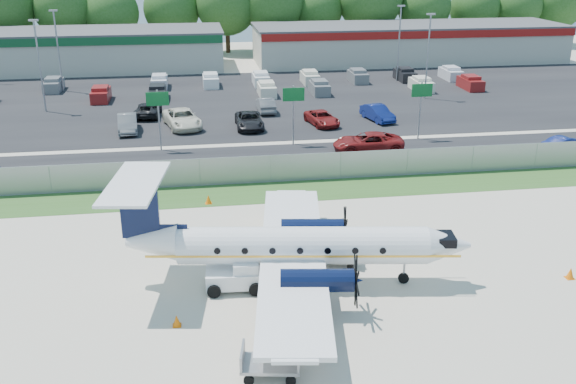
{
  "coord_description": "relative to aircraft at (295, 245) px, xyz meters",
  "views": [
    {
      "loc": [
        -5.18,
        -28.46,
        15.72
      ],
      "look_at": [
        0.0,
        6.0,
        2.3
      ],
      "focal_mm": 40.0,
      "sensor_mm": 36.0,
      "label": 1
    }
  ],
  "objects": [
    {
      "name": "sign_right",
      "position": [
        14.67,
        23.56,
        1.53
      ],
      "size": [
        1.8,
        0.26,
        5.0
      ],
      "color": "gray",
      "rests_on": "ground"
    },
    {
      "name": "parked_car_a",
      "position": [
        -10.47,
        29.69,
        -2.08
      ],
      "size": [
        2.07,
        4.89,
        1.57
      ],
      "primitive_type": "imported",
      "rotation": [
        0.0,
        0.0,
        0.09
      ],
      "color": "#595B5E",
      "rests_on": "ground"
    },
    {
      "name": "parked_car_b",
      "position": [
        -5.61,
        30.49,
        -2.08
      ],
      "size": [
        4.04,
        6.44,
        1.66
      ],
      "primitive_type": "imported",
      "rotation": [
        0.0,
        0.0,
        0.23
      ],
      "color": "beige",
      "rests_on": "ground"
    },
    {
      "name": "cone_port_wing",
      "position": [
        -5.76,
        -3.02,
        -1.83
      ],
      "size": [
        0.38,
        0.38,
        0.54
      ],
      "color": "orange",
      "rests_on": "ground"
    },
    {
      "name": "building_west",
      "position": [
        -23.33,
        62.63,
        0.55
      ],
      "size": [
        46.4,
        12.4,
        5.24
      ],
      "color": "#B8B6A6",
      "rests_on": "ground"
    },
    {
      "name": "light_pole_se",
      "position": [
        20.67,
        48.65,
        3.15
      ],
      "size": [
        0.9,
        0.35,
        9.09
      ],
      "color": "gray",
      "rests_on": "ground"
    },
    {
      "name": "ground",
      "position": [
        0.67,
        0.65,
        -2.08
      ],
      "size": [
        170.0,
        170.0,
        0.0
      ],
      "primitive_type": "plane",
      "color": "beige",
      "rests_on": "ground"
    },
    {
      "name": "tree_line",
      "position": [
        0.67,
        74.65,
        -2.08
      ],
      "size": [
        112.0,
        6.0,
        14.0
      ],
      "primitive_type": null,
      "color": "#234F17",
      "rests_on": "ground"
    },
    {
      "name": "parked_car_f",
      "position": [
        -8.96,
        35.07,
        -2.08
      ],
      "size": [
        2.71,
        5.15,
        1.38
      ],
      "primitive_type": "imported",
      "rotation": [
        0.0,
        0.0,
        3.06
      ],
      "color": "black",
      "rests_on": "ground"
    },
    {
      "name": "road_car_east",
      "position": [
        25.18,
        18.16,
        -2.08
      ],
      "size": [
        4.18,
        2.35,
        1.3
      ],
      "primitive_type": "imported",
      "rotation": [
        0.0,
        0.0,
        1.83
      ],
      "color": "navy",
      "rests_on": "ground"
    },
    {
      "name": "parked_car_c",
      "position": [
        0.48,
        29.33,
        -2.08
      ],
      "size": [
        2.4,
        5.19,
        1.44
      ],
      "primitive_type": "imported",
      "rotation": [
        0.0,
        0.0,
        -0.0
      ],
      "color": "black",
      "rests_on": "ground"
    },
    {
      "name": "parked_car_e",
      "position": [
        12.88,
        30.19,
        -2.08
      ],
      "size": [
        2.58,
        4.79,
        1.5
      ],
      "primitive_type": "imported",
      "rotation": [
        0.0,
        0.0,
        0.23
      ],
      "color": "navy",
      "rests_on": "ground"
    },
    {
      "name": "far_parking_rows",
      "position": [
        0.67,
        45.65,
        -2.08
      ],
      "size": [
        56.0,
        10.0,
        1.6
      ],
      "primitive_type": null,
      "color": "gray",
      "rests_on": "ground"
    },
    {
      "name": "sign_left",
      "position": [
        -7.33,
        23.56,
        1.53
      ],
      "size": [
        1.8,
        0.26,
        5.0
      ],
      "color": "gray",
      "rests_on": "ground"
    },
    {
      "name": "parking_lot",
      "position": [
        0.67,
        40.65,
        -2.07
      ],
      "size": [
        170.0,
        32.0,
        0.02
      ],
      "primitive_type": "cube",
      "color": "black",
      "rests_on": "ground"
    },
    {
      "name": "road_car_mid",
      "position": [
        9.36,
        20.63,
        -2.08
      ],
      "size": [
        5.88,
        3.07,
        1.58
      ],
      "primitive_type": "imported",
      "rotation": [
        0.0,
        0.0,
        -1.65
      ],
      "color": "maroon",
      "rests_on": "ground"
    },
    {
      "name": "grass_verge",
      "position": [
        0.67,
        12.65,
        -2.07
      ],
      "size": [
        170.0,
        4.0,
        0.02
      ],
      "primitive_type": "cube",
      "color": "#2D561E",
      "rests_on": "ground"
    },
    {
      "name": "access_road",
      "position": [
        0.67,
        19.65,
        -2.07
      ],
      "size": [
        170.0,
        8.0,
        0.02
      ],
      "primitive_type": "cube",
      "color": "black",
      "rests_on": "ground"
    },
    {
      "name": "pushback_tug",
      "position": [
        -2.85,
        -0.0,
        -1.37
      ],
      "size": [
        2.85,
        2.11,
        1.49
      ],
      "color": "white",
      "rests_on": "ground"
    },
    {
      "name": "sign_mid",
      "position": [
        3.67,
        23.56,
        1.53
      ],
      "size": [
        1.8,
        0.26,
        5.0
      ],
      "color": "gray",
      "rests_on": "ground"
    },
    {
      "name": "cone_nose",
      "position": [
        13.84,
        -1.58,
        -1.8
      ],
      "size": [
        0.42,
        0.42,
        0.59
      ],
      "color": "orange",
      "rests_on": "ground"
    },
    {
      "name": "light_pole_ne",
      "position": [
        20.67,
        38.65,
        3.15
      ],
      "size": [
        0.9,
        0.35,
        9.09
      ],
      "color": "gray",
      "rests_on": "ground"
    },
    {
      "name": "baggage_cart_far",
      "position": [
        2.55,
        1.72,
        -1.57
      ],
      "size": [
        2.35,
        1.79,
        1.1
      ],
      "color": "gray",
      "rests_on": "ground"
    },
    {
      "name": "perimeter_fence",
      "position": [
        0.67,
        14.65,
        -1.08
      ],
      "size": [
        120.0,
        0.06,
        1.99
      ],
      "color": "gray",
      "rests_on": "ground"
    },
    {
      "name": "parked_car_d",
      "position": [
        7.31,
        29.44,
        -2.08
      ],
      "size": [
        3.03,
        5.02,
        1.3
      ],
      "primitive_type": "imported",
      "rotation": [
        0.0,
        0.0,
        0.2
      ],
      "color": "maroon",
      "rests_on": "ground"
    },
    {
      "name": "building_east",
      "position": [
        26.67,
        62.63,
        0.55
      ],
      "size": [
        44.4,
        12.4,
        5.24
      ],
      "color": "#B8B6A6",
      "rests_on": "ground"
    },
    {
      "name": "light_pole_nw",
      "position": [
        -19.33,
        38.65,
        3.15
      ],
      "size": [
        0.9,
        0.35,
        9.09
      ],
      "color": "gray",
      "rests_on": "ground"
    },
    {
      "name": "parked_car_g",
      "position": [
        2.69,
        35.18,
        -2.08
      ],
      "size": [
        1.64,
        4.52,
        1.48
      ],
      "primitive_type": "imported",
      "rotation": [
        0.0,
        0.0,
        3.16
      ],
      "color": "#595B5E",
      "rests_on": "ground"
    },
    {
      "name": "aircraft",
      "position": [
        0.0,
        0.0,
        0.0
      ],
      "size": [
        17.62,
        17.31,
        5.39
      ],
      "color": "white",
      "rests_on": "ground"
    },
    {
      "name": "cone_starboard_wing",
      "position": [
        -3.88,
        11.26,
        -1.8
      ],
      "size": [
        0.43,
        0.43,
        0.61
      ],
      "color": "orange",
      "rests_on": "ground"
    },
    {
      "name": "light_pole_sw",
      "position": [
        -19.33,
        48.65,
        3.15
      ],
      "size": [
        0.9,
        0.35,
        9.09
      ],
      "color": "gray",
      "rests_on": "ground"
    },
    {
      "name": "baggage_cart_near",
      "position": [
        -2.08,
        -7.09,
        -1.52
      ],
      "size": [
        2.5,
        1.76,
        1.2
      ],
      "color": "gray",
      "rests_on": "ground"
    }
  ]
}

